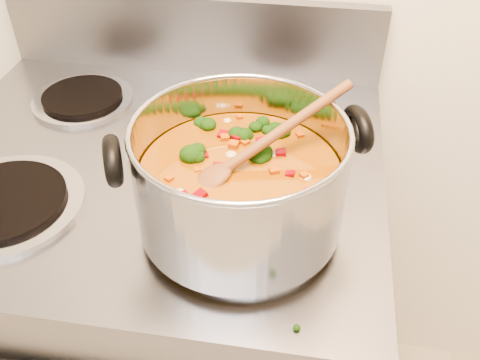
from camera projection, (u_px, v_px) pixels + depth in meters
name	position (u px, v px, depth m)	size (l,w,h in m)	color
electric_range	(173.00, 317.00, 1.20)	(0.78, 0.71, 1.08)	gray
stockpot	(240.00, 181.00, 0.73)	(0.35, 0.29, 0.17)	#ABABB3
wooden_spoon	(247.00, 154.00, 0.70)	(0.21, 0.18, 0.11)	brown
cooktop_crumbs	(339.00, 232.00, 0.77)	(0.13, 0.31, 0.01)	black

